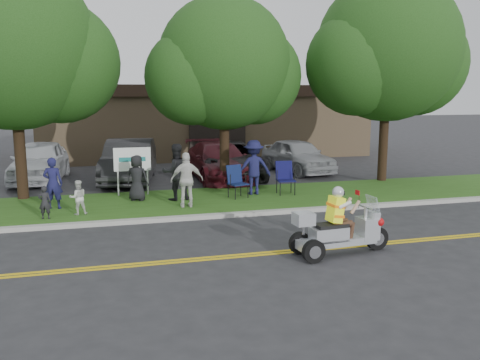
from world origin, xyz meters
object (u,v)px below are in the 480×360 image
object	(u,v)px
spectator_adult_left	(53,183)
parked_car_mid	(230,160)
lawn_chair_b	(236,179)
parked_car_right	(219,161)
parked_car_far_left	(40,161)
lawn_chair_a	(285,175)
parked_car_far_right	(298,156)
trike_scooter	(338,231)
spectator_adult_mid	(176,172)
spectator_adult_right	(187,180)
parked_car_left	(129,161)

from	to	relation	value
spectator_adult_left	parked_car_mid	xyz separation A→B (m)	(6.73, 4.64, -0.12)
spectator_adult_left	lawn_chair_b	bearing A→B (deg)	-167.94
parked_car_right	parked_car_far_left	bearing A→B (deg)	167.28
lawn_chair_a	parked_car_far_right	xyz separation A→B (m)	(2.49, 5.03, 0.02)
parked_car_right	parked_car_far_right	xyz separation A→B (m)	(3.93, 1.00, -0.01)
lawn_chair_a	parked_car_far_left	world-z (taller)	parked_car_far_left
trike_scooter	lawn_chair_a	xyz separation A→B (m)	(1.12, 6.43, 0.20)
lawn_chair_a	spectator_adult_mid	bearing A→B (deg)	-173.99
lawn_chair_a	spectator_adult_right	distance (m)	3.85
spectator_adult_right	parked_car_left	world-z (taller)	spectator_adult_right
spectator_adult_mid	parked_car_far_left	bearing A→B (deg)	-58.10
spectator_adult_left	parked_car_right	xyz separation A→B (m)	(6.17, 4.36, -0.12)
spectator_adult_mid	parked_car_mid	distance (m)	5.27
spectator_adult_left	trike_scooter	bearing A→B (deg)	146.94
parked_car_left	trike_scooter	bearing A→B (deg)	-60.30
lawn_chair_a	spectator_adult_right	bearing A→B (deg)	-156.65
parked_car_left	parked_car_far_right	xyz separation A→B (m)	(7.56, 0.61, -0.10)
spectator_adult_mid	parked_car_far_left	xyz separation A→B (m)	(-4.77, 5.57, -0.20)
trike_scooter	parked_car_far_left	bearing A→B (deg)	117.55
trike_scooter	lawn_chair_b	world-z (taller)	trike_scooter
spectator_adult_right	parked_car_far_right	world-z (taller)	spectator_adult_right
spectator_adult_mid	parked_car_right	bearing A→B (deg)	-129.00
parked_car_far_left	parked_car_far_right	xyz separation A→B (m)	(11.08, -0.48, -0.08)
lawn_chair_b	trike_scooter	bearing A→B (deg)	-100.25
lawn_chair_b	spectator_adult_mid	xyz separation A→B (m)	(-2.03, 0.08, 0.32)
spectator_adult_left	parked_car_far_left	distance (m)	5.93
parked_car_far_left	parked_car_right	bearing A→B (deg)	-8.69
trike_scooter	lawn_chair_a	bearing A→B (deg)	75.62
lawn_chair_a	parked_car_left	distance (m)	6.73
lawn_chair_b	spectator_adult_right	bearing A→B (deg)	-166.69
trike_scooter	parked_car_far_left	world-z (taller)	parked_car_far_left
trike_scooter	parked_car_right	size ratio (longest dim) A/B	0.45
parked_car_right	parked_car_far_right	world-z (taller)	parked_car_right
spectator_adult_right	parked_car_left	bearing A→B (deg)	-72.31
trike_scooter	lawn_chair_b	bearing A→B (deg)	91.68
lawn_chair_b	parked_car_left	distance (m)	5.61
trike_scooter	spectator_adult_right	bearing A→B (deg)	111.32
parked_car_right	spectator_adult_mid	bearing A→B (deg)	-121.32
lawn_chair_b	spectator_adult_left	size ratio (longest dim) A/B	0.69
parked_car_far_left	lawn_chair_a	bearing A→B (deg)	-29.67
lawn_chair_b	parked_car_mid	distance (m)	4.54
parked_car_far_right	lawn_chair_a	bearing A→B (deg)	-125.44
parked_car_right	parked_car_mid	bearing A→B (deg)	25.69
spectator_adult_left	parked_car_left	xyz separation A→B (m)	(2.54, 4.75, -0.03)
lawn_chair_a	parked_car_mid	size ratio (longest dim) A/B	0.20
parked_car_right	spectator_adult_right	bearing A→B (deg)	-113.95
parked_car_left	spectator_adult_left	bearing A→B (deg)	-108.46
lawn_chair_b	parked_car_left	xyz separation A→B (m)	(-3.27, 4.56, 0.14)
parked_car_mid	spectator_adult_mid	bearing A→B (deg)	-118.99
parked_car_far_left	parked_car_right	xyz separation A→B (m)	(7.16, -1.48, -0.07)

